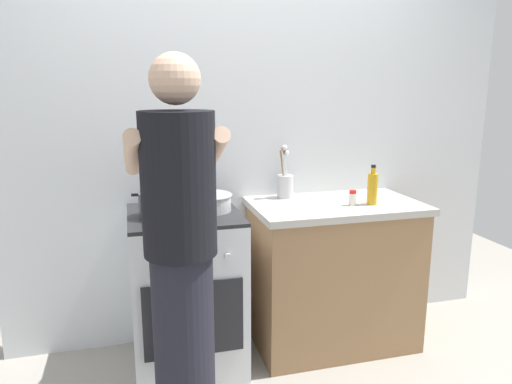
{
  "coord_description": "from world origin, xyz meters",
  "views": [
    {
      "loc": [
        -0.62,
        -2.36,
        1.56
      ],
      "look_at": [
        0.05,
        0.12,
        1.0
      ],
      "focal_mm": 33.15,
      "sensor_mm": 36.0,
      "label": 1
    }
  ],
  "objects_px": {
    "pot": "(158,205)",
    "mixing_bowl": "(209,202)",
    "stove_range": "(187,290)",
    "oil_bottle": "(372,188)",
    "person": "(181,262)",
    "spice_bottle": "(353,198)",
    "utensil_crock": "(285,183)"
  },
  "relations": [
    {
      "from": "spice_bottle",
      "to": "person",
      "type": "height_order",
      "value": "person"
    },
    {
      "from": "stove_range",
      "to": "spice_bottle",
      "type": "relative_size",
      "value": 10.11
    },
    {
      "from": "pot",
      "to": "mixing_bowl",
      "type": "height_order",
      "value": "pot"
    },
    {
      "from": "pot",
      "to": "oil_bottle",
      "type": "bearing_deg",
      "value": -2.2
    },
    {
      "from": "pot",
      "to": "utensil_crock",
      "type": "relative_size",
      "value": 0.8
    },
    {
      "from": "mixing_bowl",
      "to": "spice_bottle",
      "type": "distance_m",
      "value": 0.83
    },
    {
      "from": "oil_bottle",
      "to": "person",
      "type": "height_order",
      "value": "person"
    },
    {
      "from": "pot",
      "to": "spice_bottle",
      "type": "relative_size",
      "value": 2.97
    },
    {
      "from": "pot",
      "to": "mixing_bowl",
      "type": "relative_size",
      "value": 1.01
    },
    {
      "from": "utensil_crock",
      "to": "mixing_bowl",
      "type": "bearing_deg",
      "value": -158.75
    },
    {
      "from": "mixing_bowl",
      "to": "spice_bottle",
      "type": "xyz_separation_m",
      "value": [
        0.83,
        -0.09,
        -0.01
      ]
    },
    {
      "from": "stove_range",
      "to": "utensil_crock",
      "type": "relative_size",
      "value": 2.73
    },
    {
      "from": "pot",
      "to": "utensil_crock",
      "type": "bearing_deg",
      "value": 17.71
    },
    {
      "from": "spice_bottle",
      "to": "oil_bottle",
      "type": "relative_size",
      "value": 0.38
    },
    {
      "from": "pot",
      "to": "stove_range",
      "type": "bearing_deg",
      "value": 16.59
    },
    {
      "from": "stove_range",
      "to": "utensil_crock",
      "type": "height_order",
      "value": "utensil_crock"
    },
    {
      "from": "spice_bottle",
      "to": "mixing_bowl",
      "type": "bearing_deg",
      "value": 173.54
    },
    {
      "from": "utensil_crock",
      "to": "person",
      "type": "relative_size",
      "value": 0.19
    },
    {
      "from": "oil_bottle",
      "to": "person",
      "type": "xyz_separation_m",
      "value": [
        -1.17,
        -0.55,
        -0.14
      ]
    },
    {
      "from": "stove_range",
      "to": "utensil_crock",
      "type": "distance_m",
      "value": 0.87
    },
    {
      "from": "mixing_bowl",
      "to": "stove_range",
      "type": "bearing_deg",
      "value": -175.05
    },
    {
      "from": "pot",
      "to": "person",
      "type": "xyz_separation_m",
      "value": [
        0.05,
        -0.6,
        -0.11
      ]
    },
    {
      "from": "mixing_bowl",
      "to": "utensil_crock",
      "type": "relative_size",
      "value": 0.79
    },
    {
      "from": "oil_bottle",
      "to": "person",
      "type": "relative_size",
      "value": 0.14
    },
    {
      "from": "stove_range",
      "to": "pot",
      "type": "bearing_deg",
      "value": -163.41
    },
    {
      "from": "mixing_bowl",
      "to": "person",
      "type": "distance_m",
      "value": 0.7
    },
    {
      "from": "mixing_bowl",
      "to": "spice_bottle",
      "type": "height_order",
      "value": "mixing_bowl"
    },
    {
      "from": "stove_range",
      "to": "mixing_bowl",
      "type": "xyz_separation_m",
      "value": [
        0.14,
        0.01,
        0.5
      ]
    },
    {
      "from": "pot",
      "to": "mixing_bowl",
      "type": "xyz_separation_m",
      "value": [
        0.28,
        0.05,
        -0.01
      ]
    },
    {
      "from": "stove_range",
      "to": "person",
      "type": "bearing_deg",
      "value": -97.7
    },
    {
      "from": "stove_range",
      "to": "spice_bottle",
      "type": "bearing_deg",
      "value": -4.82
    },
    {
      "from": "stove_range",
      "to": "pot",
      "type": "distance_m",
      "value": 0.54
    }
  ]
}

